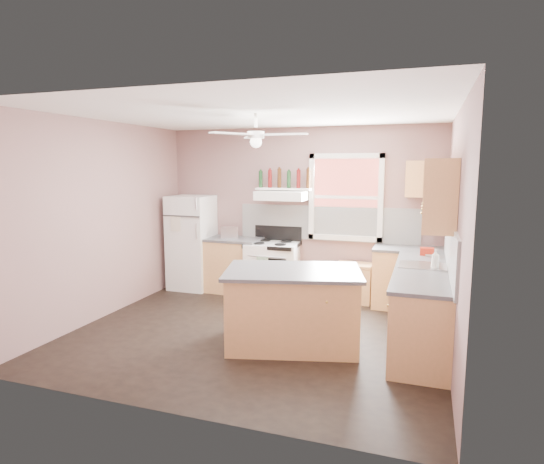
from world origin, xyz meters
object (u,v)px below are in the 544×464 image
(toaster, at_px, (229,232))
(island, at_px, (293,309))
(refrigerator, at_px, (192,242))
(cart, at_px, (354,284))
(stove, at_px, (273,269))

(toaster, relative_size, island, 0.19)
(refrigerator, height_order, cart, refrigerator)
(refrigerator, distance_m, cart, 2.81)
(stove, bearing_deg, toaster, 171.77)
(cart, relative_size, island, 0.38)
(stove, xyz_separation_m, island, (0.89, -1.89, 0.00))
(island, bearing_deg, cart, 63.38)
(cart, bearing_deg, island, -98.62)
(toaster, height_order, stove, toaster)
(cart, distance_m, island, 2.01)
(refrigerator, xyz_separation_m, island, (2.34, -1.87, -0.36))
(refrigerator, relative_size, island, 1.09)
(cart, bearing_deg, stove, -173.37)
(refrigerator, distance_m, island, 3.02)
(cart, bearing_deg, toaster, -175.45)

